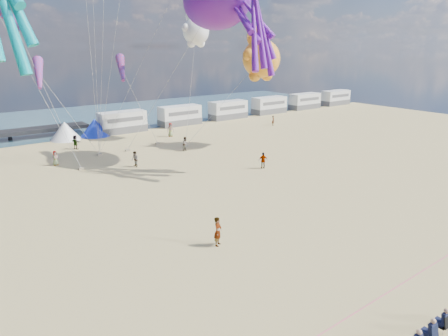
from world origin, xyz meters
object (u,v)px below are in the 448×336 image
windsock_left (14,21)px  sandbag_d (158,143)px  motorhome_2 (228,110)px  sandbag_b (127,150)px  motorhome_5 (336,98)px  standing_person (218,231)px  sandbag_c (186,146)px  kite_octopus_purple (216,0)px  motorhome_3 (269,105)px  kite_teddy_orange (261,59)px  motorhome_1 (180,115)px  sandbag_e (99,155)px  beachgoer_6 (170,130)px  beachgoer_0 (55,158)px  beachgoer_4 (75,142)px  windsock_right (39,74)px  windsock_mid (122,69)px  spectator_row (428,331)px  motorhome_4 (305,101)px  tent_blue (95,127)px  beachgoer_3 (263,160)px  motorhome_0 (122,122)px  beachgoer_7 (135,159)px  tent_white (65,131)px  beachgoer_1 (185,144)px  beachgoer_5 (273,121)px  sandbag_a (81,168)px  kite_panda (196,31)px

windsock_left → sandbag_d: bearing=17.6°
motorhome_2 → sandbag_b: size_ratio=13.20×
motorhome_5 → standing_person: bearing=-147.6°
standing_person → windsock_left: size_ratio=0.28×
sandbag_c → kite_octopus_purple: (0.27, -6.22, 16.14)m
motorhome_3 → kite_teddy_orange: (-17.92, -17.54, 8.97)m
motorhome_1 → kite_octopus_purple: 25.13m
sandbag_e → beachgoer_6: bearing=19.3°
beachgoer_0 → beachgoer_4: beachgoer_4 is taller
beachgoer_0 → windsock_right: (-1.70, -5.45, 8.90)m
motorhome_3 → windsock_mid: 36.38m
spectator_row → standing_person: size_ratio=3.25×
motorhome_4 → beachgoer_6: bearing=-169.2°
tent_blue → beachgoer_3: size_ratio=2.40×
motorhome_5 → sandbag_e: motorhome_5 is taller
motorhome_2 → motorhome_3: bearing=0.0°
motorhome_0 → windsock_left: windsock_left is taller
motorhome_0 → motorhome_3: bearing=0.0°
beachgoer_7 → sandbag_b: size_ratio=3.28×
sandbag_c → motorhome_0: bearing=101.3°
motorhome_1 → sandbag_e: (-16.78, -10.48, -1.39)m
motorhome_4 → sandbag_d: motorhome_4 is taller
tent_blue → windsock_mid: size_ratio=0.78×
tent_white → beachgoer_1: (9.68, -14.49, -0.36)m
motorhome_2 → sandbag_c: motorhome_2 is taller
motorhome_0 → sandbag_e: motorhome_0 is taller
beachgoer_5 → windsock_mid: size_ratio=0.30×
beachgoer_0 → beachgoer_5: bearing=1.8°
motorhome_1 → beachgoer_5: (11.41, -9.13, -0.73)m
beachgoer_4 → sandbag_b: beachgoer_4 is taller
motorhome_0 → beachgoer_0: size_ratio=4.32×
motorhome_1 → standing_person: 40.29m
motorhome_2 → beachgoer_3: 29.26m
motorhome_4 → motorhome_2: bearing=180.0°
beachgoer_7 → motorhome_2: bearing=123.1°
beachgoer_7 → beachgoer_1: bearing=107.6°
sandbag_a → kite_panda: 22.66m
sandbag_b → kite_octopus_purple: kite_octopus_purple is taller
beachgoer_1 → sandbag_b: bearing=125.8°
motorhome_2 → beachgoer_0: motorhome_2 is taller
motorhome_1 → sandbag_c: 14.79m
beachgoer_5 → beachgoer_6: size_ratio=0.83×
motorhome_3 → windsock_right: size_ratio=1.50×
beachgoer_3 → motorhome_5: bearing=-122.0°
standing_person → beachgoer_3: (13.24, 10.53, -0.10)m
beachgoer_1 → sandbag_d: bearing=83.3°
motorhome_3 → windsock_left: (-43.85, -17.07, 12.26)m
motorhome_2 → beachgoer_0: (-31.28, -11.53, -0.74)m
motorhome_4 → sandbag_a: size_ratio=13.20×
kite_teddy_orange → beachgoer_4: bearing=165.7°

